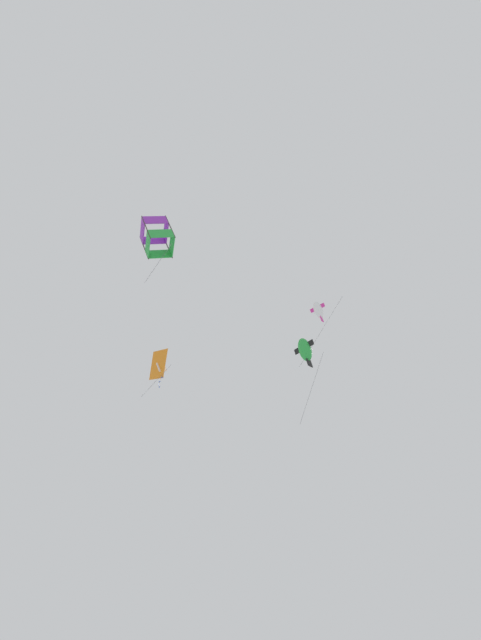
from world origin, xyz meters
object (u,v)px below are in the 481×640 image
kite_delta_far_centre (159,365)px  kite_box_near_left (157,237)px  kite_fish_upper_right (305,350)px  kite_fish_low_drifter (318,310)px

kite_delta_far_centre → kite_box_near_left: bearing=-20.6°
kite_delta_far_centre → kite_fish_upper_right: kite_delta_far_centre is taller
kite_delta_far_centre → kite_fish_low_drifter: kite_fish_low_drifter is taller
kite_box_near_left → kite_fish_low_drifter: (-2.94, -15.45, 7.90)m
kite_delta_far_centre → kite_box_near_left: size_ratio=0.73×
kite_box_near_left → kite_fish_upper_right: bearing=125.0°
kite_fish_low_drifter → kite_delta_far_centre: bearing=-149.5°
kite_box_near_left → kite_fish_low_drifter: bearing=126.7°
kite_fish_upper_right → kite_fish_low_drifter: 7.98m
kite_box_near_left → kite_fish_upper_right: size_ratio=0.81×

